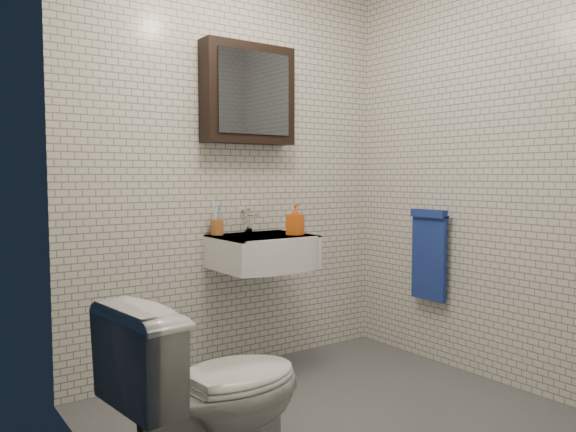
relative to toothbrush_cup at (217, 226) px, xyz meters
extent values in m
cube|color=#4E5055|center=(0.16, -0.94, -0.90)|extent=(2.20, 2.00, 0.01)
cube|color=silver|center=(0.16, 0.06, 0.35)|extent=(2.20, 0.02, 2.50)
cube|color=silver|center=(0.16, -1.94, 0.35)|extent=(2.20, 0.02, 2.50)
cube|color=silver|center=(-0.94, -0.94, 0.35)|extent=(0.02, 2.00, 2.50)
cube|color=silver|center=(1.26, -0.94, 0.35)|extent=(0.02, 2.00, 2.50)
cube|color=white|center=(0.21, -0.17, -0.15)|extent=(0.55, 0.45, 0.20)
cylinder|color=silver|center=(0.21, -0.15, -0.06)|extent=(0.31, 0.31, 0.02)
cylinder|color=silver|center=(0.21, -0.15, -0.06)|extent=(0.04, 0.04, 0.01)
cube|color=white|center=(0.21, -0.17, -0.06)|extent=(0.55, 0.45, 0.01)
cylinder|color=silver|center=(0.21, 0.00, -0.02)|extent=(0.06, 0.06, 0.06)
cylinder|color=silver|center=(0.21, 0.00, 0.04)|extent=(0.03, 0.03, 0.08)
cylinder|color=silver|center=(0.21, -0.06, 0.07)|extent=(0.02, 0.12, 0.02)
cube|color=silver|center=(0.21, 0.03, 0.09)|extent=(0.02, 0.09, 0.01)
cube|color=black|center=(0.21, -0.01, 0.80)|extent=(0.60, 0.14, 0.60)
cube|color=#3F444C|center=(0.21, -0.09, 0.80)|extent=(0.49, 0.01, 0.49)
cylinder|color=silver|center=(1.22, -0.59, 0.05)|extent=(0.02, 0.30, 0.02)
cylinder|color=silver|center=(1.24, -0.46, 0.05)|extent=(0.04, 0.02, 0.02)
cylinder|color=silver|center=(1.24, -0.72, 0.05)|extent=(0.04, 0.02, 0.02)
cube|color=navy|center=(1.21, -0.59, -0.22)|extent=(0.03, 0.26, 0.54)
cube|color=navy|center=(1.20, -0.59, 0.06)|extent=(0.05, 0.26, 0.05)
cylinder|color=#AD5F2B|center=(0.00, 0.00, -0.01)|extent=(0.09, 0.09, 0.10)
cylinder|color=white|center=(-0.01, -0.01, 0.06)|extent=(0.02, 0.03, 0.18)
cylinder|color=#4488DA|center=(0.01, -0.01, 0.05)|extent=(0.01, 0.02, 0.16)
cylinder|color=white|center=(0.00, 0.01, 0.06)|extent=(0.02, 0.03, 0.19)
cylinder|color=#4488DA|center=(0.02, 0.01, 0.05)|extent=(0.02, 0.04, 0.17)
imported|color=orange|center=(0.38, -0.27, 0.04)|extent=(0.11, 0.11, 0.19)
imported|color=silver|center=(-0.64, -1.13, -0.52)|extent=(0.80, 0.51, 0.77)
camera|label=1|loc=(-1.59, -2.97, 0.30)|focal=35.00mm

